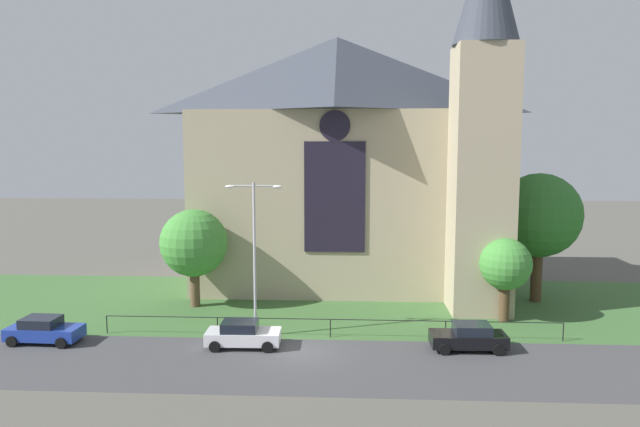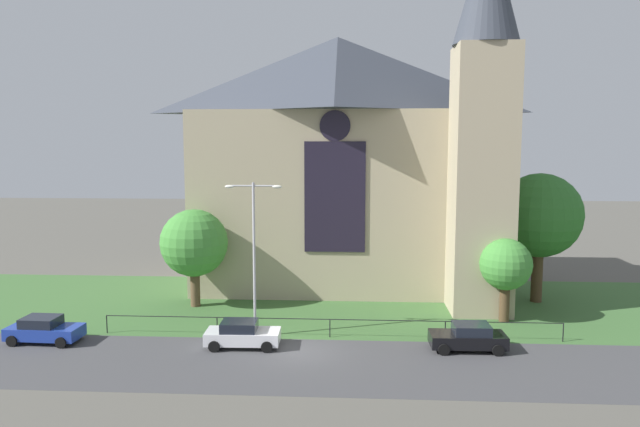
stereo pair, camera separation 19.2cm
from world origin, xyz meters
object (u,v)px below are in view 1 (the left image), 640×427
Objects in this scene: tree_left_near at (194,243)px; tree_right_near at (506,265)px; parked_car_white at (243,334)px; tree_right_far at (539,216)px; parked_car_blue at (44,330)px; church_building at (346,159)px; parked_car_black at (469,337)px; streetlamp_near at (254,241)px.

tree_right_near is at bearing -6.67° from tree_left_near.
tree_right_far is at bearing 27.57° from parked_car_white.
parked_car_blue is 1.00× the size of parked_car_white.
church_building is at bearing 43.63° from parked_car_blue.
parked_car_white is (11.71, -0.14, 0.00)m from parked_car_blue.
parked_car_black is at bearing -0.53° from parked_car_white.
streetlamp_near is 2.19× the size of parked_car_black.
church_building is at bearing 68.36° from parked_car_white.
parked_car_white is at bearing -150.91° from tree_right_far.
parked_car_black is (12.36, -1.66, -5.07)m from streetlamp_near.
parked_car_black is at bearing -65.22° from church_building.
tree_left_near is at bearing -145.63° from church_building.
tree_right_near reaches higher than parked_car_black.
church_building is 19.13m from parked_car_white.
tree_right_far is 23.26m from parked_car_white.
streetlamp_near is at bearing -165.92° from tree_right_near.
streetlamp_near reaches higher than parked_car_black.
tree_right_near is at bearing 14.08° from streetlamp_near.
parked_car_white is at bearing 1.40° from parked_car_blue.
streetlamp_near is at bearing -8.90° from parked_car_black.
tree_right_near is at bearing 13.62° from parked_car_blue.
parked_car_blue is 11.71m from parked_car_white.
parked_car_white is at bearing -110.12° from church_building.
tree_left_near is at bearing -173.78° from tree_right_far.
parked_car_white and parked_car_black have the same top height.
tree_right_near is 1.29× the size of parked_car_black.
parked_car_blue is at bearing -160.98° from tree_right_far.
tree_right_far reaches higher than parked_car_white.
tree_right_far is at bearing -18.15° from church_building.
parked_car_blue and parked_car_black have the same top height.
parked_car_black is at bearing 2.27° from parked_car_blue.
parked_car_blue is at bearing -168.46° from tree_right_near.
parked_car_black is (24.50, 0.08, 0.00)m from parked_car_blue.
parked_car_blue is at bearing 177.81° from parked_car_white.
tree_right_far is 1.36× the size of tree_left_near.
parked_car_black is at bearing -122.81° from tree_right_far.
tree_right_far is 1.02× the size of streetlamp_near.
tree_right_near is at bearing -124.81° from tree_right_far.
parked_car_black is (-3.35, -5.60, -2.99)m from tree_right_near.
tree_left_near is (-10.65, -7.28, -5.73)m from church_building.
tree_right_far is at bearing 25.24° from streetlamp_near.
tree_right_near reaches higher than parked_car_white.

